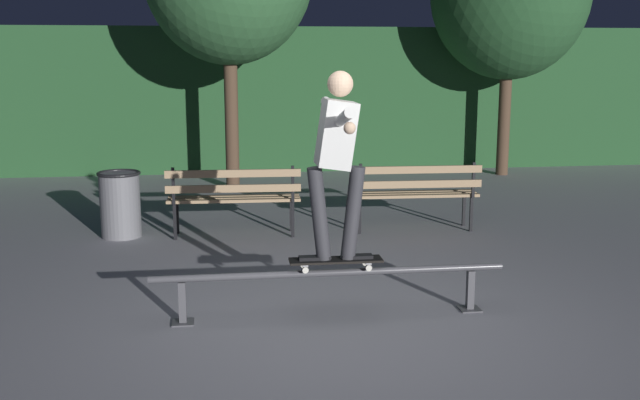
% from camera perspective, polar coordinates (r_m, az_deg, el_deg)
% --- Properties ---
extents(ground_plane, '(90.00, 90.00, 0.00)m').
position_cam_1_polar(ground_plane, '(6.22, 1.08, -9.53)').
color(ground_plane, gray).
extents(hedge_backdrop, '(24.00, 1.20, 2.68)m').
position_cam_1_polar(hedge_backdrop, '(14.58, -4.26, 7.67)').
color(hedge_backdrop, '#234C28').
rests_on(hedge_backdrop, ground).
extents(grind_rail, '(3.00, 0.18, 0.41)m').
position_cam_1_polar(grind_rail, '(6.33, 0.77, -6.05)').
color(grind_rail, '#47474C').
rests_on(grind_rail, ground).
extents(skateboard, '(0.78, 0.21, 0.09)m').
position_cam_1_polar(skateboard, '(6.30, 1.21, -4.63)').
color(skateboard, black).
rests_on(skateboard, grind_rail).
extents(skateboarder, '(0.62, 1.41, 1.56)m').
position_cam_1_polar(skateboarder, '(6.11, 1.27, 3.85)').
color(skateboarder, black).
rests_on(skateboarder, skateboard).
extents(park_bench_leftmost, '(1.62, 0.48, 0.88)m').
position_cam_1_polar(park_bench_leftmost, '(9.08, -6.56, 0.49)').
color(park_bench_leftmost, black).
rests_on(park_bench_leftmost, ground).
extents(park_bench_left_center, '(1.62, 0.48, 0.88)m').
position_cam_1_polar(park_bench_left_center, '(9.39, 7.23, 0.83)').
color(park_bench_left_center, black).
rests_on(park_bench_left_center, ground).
extents(trash_can, '(0.52, 0.52, 0.80)m').
position_cam_1_polar(trash_can, '(9.38, -14.94, -0.25)').
color(trash_can, slate).
rests_on(trash_can, ground).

